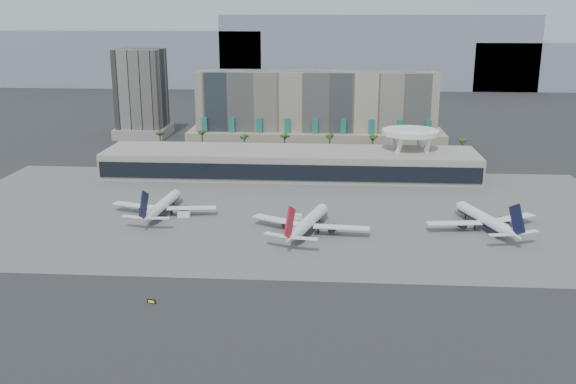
# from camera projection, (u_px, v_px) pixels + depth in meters

# --- Properties ---
(ground) EXTENTS (900.00, 900.00, 0.00)m
(ground) POSITION_uv_depth(u_px,v_px,m) (265.00, 267.00, 191.21)
(ground) COLOR #232326
(ground) RESTS_ON ground
(apron_pad) EXTENTS (260.00, 130.00, 0.06)m
(apron_pad) POSITION_uv_depth(u_px,v_px,m) (280.00, 211.00, 243.98)
(apron_pad) COLOR #5B5B59
(apron_pad) RESTS_ON ground
(mountain_ridge) EXTENTS (680.00, 60.00, 70.00)m
(mountain_ridge) POSITION_uv_depth(u_px,v_px,m) (343.00, 57.00, 632.25)
(mountain_ridge) COLOR gray
(mountain_ridge) RESTS_ON ground
(hotel) EXTENTS (140.00, 30.00, 42.00)m
(hotel) POSITION_uv_depth(u_px,v_px,m) (316.00, 118.00, 353.34)
(hotel) COLOR tan
(hotel) RESTS_ON ground
(office_tower) EXTENTS (30.00, 30.00, 52.00)m
(office_tower) POSITION_uv_depth(u_px,v_px,m) (142.00, 99.00, 383.36)
(office_tower) COLOR black
(office_tower) RESTS_ON ground
(terminal) EXTENTS (170.00, 32.50, 14.50)m
(terminal) POSITION_uv_depth(u_px,v_px,m) (290.00, 162.00, 294.85)
(terminal) COLOR #AEA699
(terminal) RESTS_ON ground
(saucer_structure) EXTENTS (26.00, 26.00, 21.89)m
(saucer_structure) POSITION_uv_depth(u_px,v_px,m) (410.00, 135.00, 293.77)
(saucer_structure) COLOR white
(saucer_structure) RESTS_ON ground
(palm_row) EXTENTS (157.80, 2.80, 13.10)m
(palm_row) POSITION_uv_depth(u_px,v_px,m) (308.00, 139.00, 327.03)
(palm_row) COLOR brown
(palm_row) RESTS_ON ground
(airliner_left) EXTENTS (40.43, 41.77, 14.42)m
(airliner_left) POSITION_uv_depth(u_px,v_px,m) (162.00, 206.00, 238.73)
(airliner_left) COLOR white
(airliner_left) RESTS_ON ground
(airliner_centre) EXTENTS (41.08, 42.57, 15.09)m
(airliner_centre) POSITION_uv_depth(u_px,v_px,m) (308.00, 222.00, 219.18)
(airliner_centre) COLOR white
(airliner_centre) RESTS_ON ground
(airliner_right) EXTENTS (40.11, 41.47, 14.87)m
(airliner_right) POSITION_uv_depth(u_px,v_px,m) (485.00, 219.00, 222.51)
(airliner_right) COLOR white
(airliner_right) RESTS_ON ground
(service_vehicle_a) EXTENTS (4.53, 2.29, 2.19)m
(service_vehicle_a) POSITION_uv_depth(u_px,v_px,m) (184.00, 214.00, 236.74)
(service_vehicle_a) COLOR white
(service_vehicle_a) RESTS_ON ground
(service_vehicle_b) EXTENTS (3.95, 2.80, 1.84)m
(service_vehicle_b) POSITION_uv_depth(u_px,v_px,m) (297.00, 217.00, 234.60)
(service_vehicle_b) COLOR white
(service_vehicle_b) RESTS_ON ground
(taxiway_sign) EXTENTS (2.38, 0.95, 1.08)m
(taxiway_sign) POSITION_uv_depth(u_px,v_px,m) (151.00, 301.00, 167.08)
(taxiway_sign) COLOR black
(taxiway_sign) RESTS_ON ground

